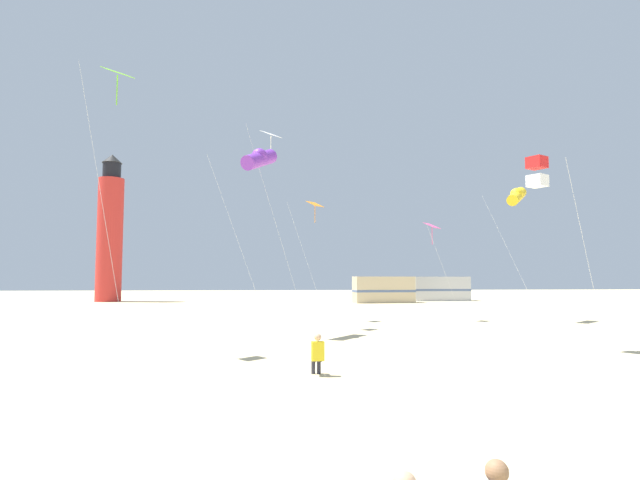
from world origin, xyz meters
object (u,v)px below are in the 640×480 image
lighthouse_distant (110,232)px  kite_box_scarlet (537,172)px  rv_van_tan (384,290)px  kite_diamond_lime (116,84)px  kite_tube_violet (259,159)px  kite_flyer_standing (317,353)px  kite_diamond_orange (314,208)px  kite_diamond_rainbow (433,229)px  kite_tube_gold (517,196)px  rv_van_silver (441,289)px  kite_diamond_white (271,142)px

lighthouse_distant → kite_box_scarlet: bearing=-54.9°
lighthouse_distant → rv_van_tan: lighthouse_distant is taller
kite_diamond_lime → kite_tube_violet: (4.92, 5.49, -1.32)m
kite_flyer_standing → lighthouse_distant: (-20.00, 44.63, 7.22)m
rv_van_tan → lighthouse_distant: bearing=165.8°
kite_tube_violet → kite_diamond_orange: (3.21, 7.80, -1.25)m
kite_diamond_rainbow → kite_flyer_standing: bearing=-117.3°
kite_tube_violet → lighthouse_distant: bearing=117.2°
kite_tube_gold → kite_box_scarlet: size_ratio=1.18×
kite_tube_violet → rv_van_silver: bearing=59.5°
kite_diamond_white → rv_van_silver: bearing=57.5°
rv_van_silver → kite_tube_gold: bearing=-96.4°
lighthouse_distant → rv_van_tan: 31.49m
kite_tube_violet → kite_diamond_orange: bearing=67.7°
kite_box_scarlet → kite_tube_violet: 12.13m
kite_diamond_lime → lighthouse_distant: (-13.11, 40.59, -1.79)m
kite_tube_violet → rv_van_tan: size_ratio=1.37×
kite_flyer_standing → kite_diamond_white: kite_diamond_white is taller
lighthouse_distant → kite_diamond_lime: bearing=-72.1°
kite_box_scarlet → kite_diamond_white: (-10.11, 8.96, 3.35)m
kite_diamond_rainbow → kite_diamond_lime: bearing=-140.5°
kite_tube_violet → kite_diamond_rainbow: (10.68, 7.35, -2.54)m
kite_diamond_white → rv_van_tan: bearing=65.9°
kite_flyer_standing → kite_tube_gold: bearing=-134.4°
kite_tube_gold → lighthouse_distant: bearing=139.8°
kite_tube_gold → rv_van_silver: (4.17, 27.47, -6.43)m
kite_tube_gold → rv_van_silver: bearing=81.4°
kite_diamond_rainbow → kite_diamond_orange: size_ratio=0.82×
kite_flyer_standing → kite_diamond_orange: (1.23, 17.33, 6.45)m
kite_diamond_lime → lighthouse_distant: lighthouse_distant is taller
kite_diamond_orange → lighthouse_distant: (-21.24, 27.30, 0.78)m
rv_van_silver → rv_van_tan: bearing=-149.4°
kite_diamond_white → rv_van_silver: 37.29m
kite_diamond_lime → kite_diamond_rainbow: 20.57m
kite_tube_gold → kite_tube_violet: size_ratio=0.95×
kite_diamond_lime → rv_van_silver: 47.36m
kite_diamond_rainbow → kite_diamond_orange: bearing=176.5°
kite_box_scarlet → kite_diamond_rainbow: bearing=89.7°
kite_flyer_standing → kite_diamond_orange: kite_diamond_orange is taller
kite_tube_gold → lighthouse_distant: 44.36m
kite_box_scarlet → rv_van_silver: (9.39, 39.56, -5.28)m
kite_flyer_standing → kite_diamond_rainbow: (8.71, 16.88, 5.16)m
rv_van_tan → kite_box_scarlet: bearing=-97.0°
kite_tube_gold → kite_diamond_rainbow: size_ratio=1.38×
kite_tube_violet → kite_diamond_white: (0.52, 3.33, 1.71)m
kite_tube_gold → kite_diamond_rainbow: bearing=170.2°
rv_van_tan → kite_diamond_lime: bearing=-120.3°
kite_tube_gold → kite_diamond_orange: bearing=173.9°
kite_box_scarlet → lighthouse_distant: 49.81m
kite_tube_gold → lighthouse_distant: (-33.87, 28.64, 0.02)m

